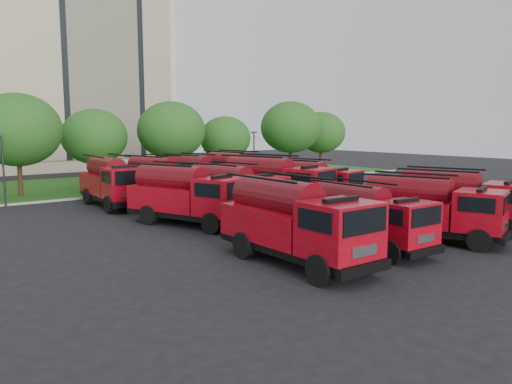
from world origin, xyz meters
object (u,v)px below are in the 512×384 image
fire_truck_2 (430,209)px  fire_truck_3 (460,200)px  fire_truck_6 (275,185)px  fire_truck_9 (162,179)px  firefighter_2 (470,220)px  fire_truck_5 (235,192)px  firefighter_4 (323,237)px  firefighter_5 (345,203)px  fire_truck_11 (241,173)px  firefighter_1 (480,249)px  fire_truck_4 (187,195)px  fire_truck_1 (367,218)px  fire_truck_10 (198,175)px  fire_truck_0 (295,222)px  firefighter_3 (406,218)px  fire_truck_7 (311,184)px  fire_truck_8 (113,182)px

fire_truck_2 → fire_truck_3: size_ratio=0.99×
fire_truck_6 → fire_truck_9: bearing=94.6°
fire_truck_3 → firefighter_2: 3.61m
fire_truck_3 → fire_truck_5: size_ratio=1.00×
firefighter_2 → firefighter_4: bearing=51.3°
firefighter_5 → fire_truck_11: bearing=-58.4°
fire_truck_3 → firefighter_1: fire_truck_3 is taller
fire_truck_4 → firefighter_2: bearing=-52.2°
fire_truck_1 → fire_truck_10: fire_truck_10 is taller
fire_truck_4 → fire_truck_6: bearing=-16.4°
firefighter_2 → firefighter_5: firefighter_5 is taller
fire_truck_10 → firefighter_1: 23.61m
fire_truck_0 → firefighter_4: bearing=32.7°
firefighter_3 → fire_truck_10: bearing=-76.9°
fire_truck_7 → fire_truck_8: 13.97m
fire_truck_7 → fire_truck_8: fire_truck_8 is taller
firefighter_3 → fire_truck_1: bearing=20.9°
fire_truck_1 → firefighter_1: bearing=-35.4°
fire_truck_7 → fire_truck_11: bearing=74.5°
firefighter_4 → fire_truck_6: bearing=-81.7°
fire_truck_7 → fire_truck_8: bearing=125.9°
fire_truck_9 → fire_truck_2: bearing=-92.1°
fire_truck_1 → fire_truck_11: size_ratio=0.83×
fire_truck_1 → fire_truck_9: (-0.22, 19.57, 0.17)m
fire_truck_8 → firefighter_4: (4.69, -16.11, -1.74)m
fire_truck_10 → firefighter_3: fire_truck_10 is taller
fire_truck_9 → fire_truck_11: size_ratio=0.96×
firefighter_3 → fire_truck_7: bearing=-78.3°
firefighter_4 → firefighter_3: bearing=-146.4°
fire_truck_0 → fire_truck_8: bearing=91.4°
fire_truck_2 → fire_truck_5: fire_truck_5 is taller
fire_truck_9 → firefighter_2: 21.73m
fire_truck_11 → firefighter_3: 15.26m
fire_truck_5 → fire_truck_9: size_ratio=0.97×
fire_truck_0 → fire_truck_6: 12.63m
fire_truck_6 → firefighter_2: 12.25m
fire_truck_3 → firefighter_1: 4.86m
fire_truck_1 → fire_truck_2: fire_truck_2 is taller
fire_truck_10 → firefighter_3: 17.41m
fire_truck_3 → fire_truck_10: fire_truck_10 is taller
fire_truck_8 → fire_truck_4: bearing=-82.3°
firefighter_5 → firefighter_2: bearing=108.3°
firefighter_1 → firefighter_2: (6.47, 4.11, 0.00)m
fire_truck_7 → firefighter_4: size_ratio=4.97×
firefighter_5 → fire_truck_7: bearing=6.0°
fire_truck_5 → firefighter_1: 14.27m
fire_truck_4 → firefighter_1: 15.55m
fire_truck_6 → fire_truck_10: size_ratio=1.12×
fire_truck_0 → firefighter_5: size_ratio=4.54×
fire_truck_5 → fire_truck_11: 10.77m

